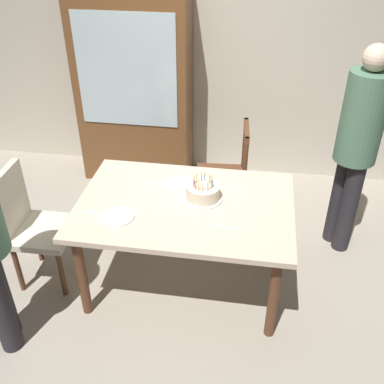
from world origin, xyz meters
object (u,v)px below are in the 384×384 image
object	(u,v)px
dining_table	(185,213)
chair_spindle_back	(224,178)
birthday_cake	(203,193)
plate_far_side	(180,184)
person_guest	(357,142)
china_cabinet	(135,89)
plate_near_celebrant	(118,217)
chair_upholstered	(30,222)

from	to	relation	value
dining_table	chair_spindle_back	world-z (taller)	chair_spindle_back
birthday_cake	plate_far_side	size ratio (longest dim) A/B	1.27
birthday_cake	person_guest	bearing A→B (deg)	28.21
china_cabinet	chair_spindle_back	bearing A→B (deg)	-36.54
birthday_cake	plate_near_celebrant	size ratio (longest dim) A/B	1.27
plate_near_celebrant	plate_far_side	distance (m)	0.58
chair_upholstered	china_cabinet	size ratio (longest dim) A/B	0.50
dining_table	plate_far_side	distance (m)	0.26
plate_near_celebrant	china_cabinet	size ratio (longest dim) A/B	0.12
plate_far_side	chair_upholstered	bearing A→B (deg)	-161.89
plate_far_side	chair_upholstered	size ratio (longest dim) A/B	0.23
birthday_cake	chair_spindle_back	bearing A→B (deg)	83.52
chair_spindle_back	person_guest	bearing A→B (deg)	-9.86
china_cabinet	dining_table	bearing A→B (deg)	-63.80
plate_far_side	china_cabinet	bearing A→B (deg)	117.54
birthday_cake	china_cabinet	distance (m)	1.73
person_guest	dining_table	bearing A→B (deg)	-151.37
person_guest	chair_spindle_back	bearing A→B (deg)	170.14
chair_upholstered	china_cabinet	xyz separation A→B (m)	(0.38, 1.67, 0.42)
birthday_cake	dining_table	bearing A→B (deg)	-147.56
plate_far_side	chair_spindle_back	xyz separation A→B (m)	(0.28, 0.61, -0.29)
chair_spindle_back	china_cabinet	xyz separation A→B (m)	(-0.97, 0.72, 0.49)
birthday_cake	plate_near_celebrant	distance (m)	0.62
birthday_cake	person_guest	distance (m)	1.26
chair_upholstered	person_guest	world-z (taller)	person_guest
dining_table	chair_upholstered	distance (m)	1.16
birthday_cake	chair_upholstered	distance (m)	1.30
dining_table	chair_spindle_back	size ratio (longest dim) A/B	1.59
person_guest	china_cabinet	distance (m)	2.17
plate_near_celebrant	plate_far_side	size ratio (longest dim) A/B	1.00
dining_table	chair_upholstered	bearing A→B (deg)	-174.17
chair_spindle_back	person_guest	distance (m)	1.15
chair_spindle_back	chair_upholstered	distance (m)	1.65
person_guest	china_cabinet	bearing A→B (deg)	155.71
chair_spindle_back	person_guest	world-z (taller)	person_guest
birthday_cake	chair_upholstered	world-z (taller)	chair_upholstered
dining_table	chair_upholstered	size ratio (longest dim) A/B	1.59
plate_far_side	chair_spindle_back	world-z (taller)	chair_spindle_back
plate_near_celebrant	chair_upholstered	bearing A→B (deg)	170.97
birthday_cake	plate_near_celebrant	world-z (taller)	birthday_cake
chair_upholstered	china_cabinet	world-z (taller)	china_cabinet
chair_spindle_back	person_guest	size ratio (longest dim) A/B	0.55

